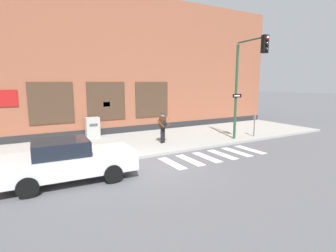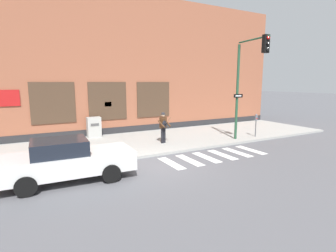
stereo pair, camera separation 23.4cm
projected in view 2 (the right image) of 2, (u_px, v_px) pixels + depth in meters
ground_plane at (157, 166)px, 11.10m from camera, size 160.00×160.00×0.00m
sidewalk at (123, 144)px, 14.80m from camera, size 28.00×5.85×0.13m
building_backdrop at (99, 66)px, 18.32m from camera, size 28.00×4.06×9.24m
crosswalk at (214, 156)px, 12.60m from camera, size 5.20×1.90×0.01m
red_car at (66, 160)px, 9.36m from camera, size 4.67×2.11×1.53m
busker at (163, 126)px, 14.63m from camera, size 0.78×0.67×1.73m
traffic_light at (248, 73)px, 14.43m from camera, size 0.77×2.52×5.71m
parking_meter at (256, 122)px, 16.38m from camera, size 0.13×0.11×1.44m
utility_box at (94, 127)px, 16.33m from camera, size 0.82×0.56×1.25m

